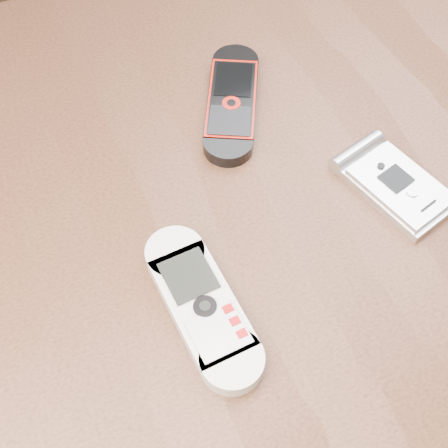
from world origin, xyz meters
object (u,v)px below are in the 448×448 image
table (220,287)px  nokia_white (202,305)px  motorola_razr (397,185)px  nokia_black_red (232,102)px

table → nokia_white: size_ratio=7.59×
table → nokia_white: bearing=-122.7°
nokia_white → motorola_razr: (0.21, 0.04, -0.00)m
nokia_white → motorola_razr: bearing=7.8°
motorola_razr → nokia_white: bearing=176.0°
nokia_black_red → nokia_white: bearing=-92.3°
nokia_white → nokia_black_red: size_ratio=0.98×
table → nokia_black_red: (0.07, 0.14, 0.11)m
table → nokia_white: (-0.04, -0.07, 0.11)m
nokia_white → table: bearing=53.5°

